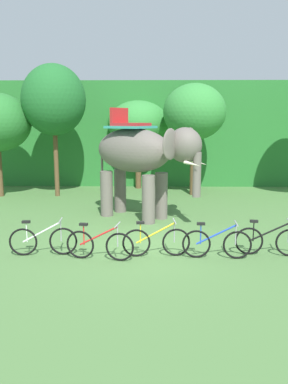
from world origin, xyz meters
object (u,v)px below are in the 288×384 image
object	(u,v)px
bike_red	(100,245)
bike_yellow	(156,241)
elephant	(141,155)
bike_blue	(217,243)
bike_white	(43,240)
bike_black	(269,241)
tree_center_left	(138,124)
tree_far_left	(54,100)
tree_left	(195,112)

from	to	relation	value
bike_red	bike_yellow	xyz separation A→B (m)	(1.38, 0.27, 0.00)
elephant	bike_blue	world-z (taller)	elephant
bike_white	bike_black	size ratio (longest dim) A/B	1.00
tree_center_left	bike_blue	bearing A→B (deg)	-77.41
tree_far_left	bike_black	xyz separation A→B (m)	(7.19, -7.79, -3.81)
tree_far_left	bike_yellow	xyz separation A→B (m)	(4.34, -7.91, -3.81)
bike_blue	bike_black	distance (m)	1.38
tree_left	tree_center_left	bearing A→B (deg)	146.99
elephant	bike_black	size ratio (longest dim) A/B	2.34
elephant	bike_blue	xyz separation A→B (m)	(1.95, -3.98, -1.82)
tree_left	elephant	world-z (taller)	tree_left
elephant	bike_white	world-z (taller)	elephant
tree_far_left	bike_red	world-z (taller)	tree_far_left
bike_white	tree_left	bearing A→B (deg)	60.84
tree_left	bike_white	xyz separation A→B (m)	(-4.63, -8.29, -3.30)
tree_left	bike_yellow	xyz separation A→B (m)	(-1.77, -8.32, -3.30)
bike_black	bike_yellow	bearing A→B (deg)	-177.66
tree_center_left	bike_blue	size ratio (longest dim) A/B	2.51
elephant	tree_left	bearing A→B (deg)	63.39
bike_yellow	bike_black	size ratio (longest dim) A/B	1.00
elephant	bike_yellow	size ratio (longest dim) A/B	2.33
bike_blue	tree_left	bearing A→B (deg)	88.07
tree_left	bike_white	size ratio (longest dim) A/B	2.90
tree_center_left	bike_white	xyz separation A→B (m)	(-2.09, -9.94, -2.78)
bike_black	tree_far_left	bearing A→B (deg)	132.70
bike_white	bike_yellow	distance (m)	2.85
bike_yellow	elephant	bearing A→B (deg)	96.86
bike_yellow	bike_blue	world-z (taller)	same
tree_left	elephant	size ratio (longest dim) A/B	1.24
elephant	tree_center_left	bearing A→B (deg)	92.83
tree_far_left	bike_blue	size ratio (longest dim) A/B	3.35
tree_far_left	tree_center_left	world-z (taller)	tree_far_left
tree_center_left	bike_white	size ratio (longest dim) A/B	2.51
tree_far_left	elephant	size ratio (longest dim) A/B	1.44
elephant	bike_blue	size ratio (longest dim) A/B	2.33
tree_center_left	tree_left	size ratio (longest dim) A/B	0.87
bike_yellow	bike_blue	distance (m)	1.49
elephant	bike_black	distance (m)	5.32
tree_left	elephant	bearing A→B (deg)	-116.61
tree_far_left	bike_black	world-z (taller)	tree_far_left
elephant	bike_white	size ratio (longest dim) A/B	2.33
tree_center_left	bike_yellow	distance (m)	10.38
bike_yellow	bike_red	bearing A→B (deg)	-168.82
bike_white	bike_blue	xyz separation A→B (m)	(4.34, -0.15, 0.00)
bike_black	tree_center_left	bearing A→B (deg)	110.13
bike_blue	bike_black	bearing A→B (deg)	9.93
bike_yellow	bike_blue	bearing A→B (deg)	-4.66
tree_center_left	tree_left	world-z (taller)	tree_left
tree_far_left	bike_red	bearing A→B (deg)	-70.13
bike_yellow	tree_far_left	bearing A→B (deg)	118.77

